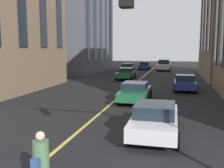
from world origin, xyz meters
name	(u,v)px	position (x,y,z in m)	size (l,w,h in m)	color
lane_centre_line	(126,91)	(20.00, 0.00, 0.00)	(80.00, 0.16, 0.01)	#D8C64C
car_white_parked_b	(164,65)	(42.78, -2.23, 0.97)	(4.70, 2.14, 1.88)	silver
car_green_far	(127,68)	(38.54, 3.26, 0.70)	(4.40, 1.95, 1.37)	#1E6038
car_white_trailing	(155,118)	(9.14, -3.27, 0.70)	(4.40, 1.95, 1.37)	silver
car_blue_near	(185,83)	(21.56, -4.90, 0.70)	(3.90, 1.89, 1.40)	navy
car_green_parked_a	(126,73)	(29.03, 1.69, 0.70)	(4.40, 1.95, 1.37)	#1E6038
car_green_mid	(135,92)	(15.80, -1.45, 0.70)	(4.40, 1.95, 1.37)	#1E6038
car_blue_oncoming	(145,66)	(44.63, 1.23, 0.70)	(3.90, 1.89, 1.40)	navy
pedestrian_near	(41,166)	(3.75, -1.04, 0.84)	(0.50, 0.38, 1.68)	black
building_left_near	(74,28)	(38.32, 12.01, 7.03)	(15.74, 9.14, 14.07)	#565B66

